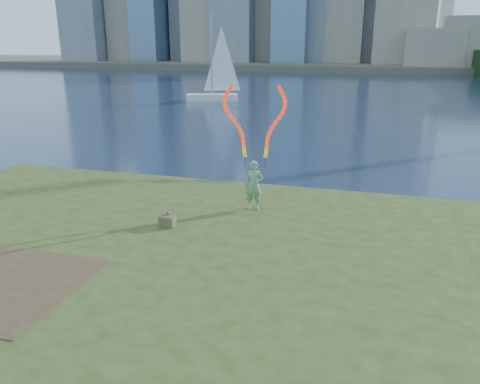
% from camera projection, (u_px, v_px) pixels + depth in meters
% --- Properties ---
extents(ground, '(320.00, 320.00, 0.00)m').
position_uv_depth(ground, '(170.00, 264.00, 11.91)').
color(ground, '#17233B').
rests_on(ground, ground).
extents(grassy_knoll, '(20.00, 18.00, 0.80)m').
position_uv_depth(grassy_knoll, '(124.00, 297.00, 9.70)').
color(grassy_knoll, '#354418').
rests_on(grassy_knoll, ground).
extents(dirt_patch, '(3.20, 3.00, 0.02)m').
position_uv_depth(dirt_patch, '(0.00, 284.00, 9.29)').
color(dirt_patch, '#47331E').
rests_on(dirt_patch, grassy_knoll).
extents(far_shore, '(320.00, 40.00, 1.20)m').
position_uv_depth(far_shore, '(353.00, 65.00, 98.72)').
color(far_shore, '#4F4A3A').
rests_on(far_shore, ground).
extents(woman_with_ribbons, '(1.95, 0.43, 3.82)m').
position_uv_depth(woman_with_ribbons, '(254.00, 159.00, 13.03)').
color(woman_with_ribbons, '#1E7424').
rests_on(woman_with_ribbons, grassy_knoll).
extents(canvas_bag, '(0.40, 0.46, 0.38)m').
position_uv_depth(canvas_bag, '(168.00, 220.00, 12.16)').
color(canvas_bag, '#4C4527').
rests_on(canvas_bag, grassy_knoll).
extents(sailboat, '(5.04, 3.12, 7.71)m').
position_uv_depth(sailboat, '(215.00, 86.00, 43.78)').
color(sailboat, white).
rests_on(sailboat, ground).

